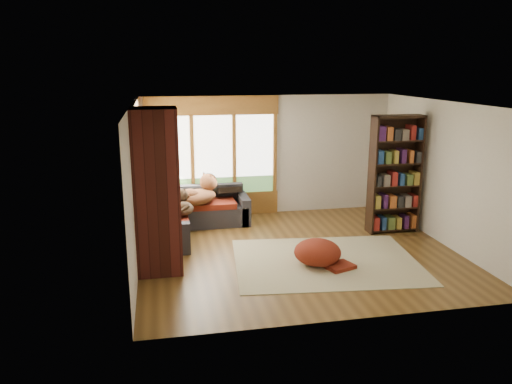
{
  "coord_description": "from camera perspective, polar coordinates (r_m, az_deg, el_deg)",
  "views": [
    {
      "loc": [
        -2.33,
        -8.03,
        3.2
      ],
      "look_at": [
        -0.62,
        0.7,
        0.95
      ],
      "focal_mm": 35.0,
      "sensor_mm": 36.0,
      "label": 1
    }
  ],
  "objects": [
    {
      "name": "windows_left",
      "position": [
        9.43,
        -13.24,
        2.49
      ],
      "size": [
        0.1,
        2.62,
        1.9
      ],
      "color": "#966126",
      "rests_on": "wall_left"
    },
    {
      "name": "sectional_sofa",
      "position": [
        10.16,
        -8.5,
        -2.53
      ],
      "size": [
        2.2,
        2.2,
        0.8
      ],
      "rotation": [
        0.0,
        0.0,
        -0.05
      ],
      "color": "#252329",
      "rests_on": "ground"
    },
    {
      "name": "dog_tan",
      "position": [
        10.04,
        -6.45,
        0.23
      ],
      "size": [
        1.04,
        0.99,
        0.51
      ],
      "rotation": [
        0.0,
        0.0,
        0.66
      ],
      "color": "brown",
      "rests_on": "sectional_sofa"
    },
    {
      "name": "bookshelf",
      "position": [
        10.05,
        15.6,
        1.91
      ],
      "size": [
        0.99,
        0.33,
        2.3
      ],
      "color": "black",
      "rests_on": "ground"
    },
    {
      "name": "wall_left",
      "position": [
        8.27,
        -13.69,
        0.49
      ],
      "size": [
        0.04,
        5.0,
        2.6
      ],
      "primitive_type": "cube",
      "color": "silver",
      "rests_on": "ground"
    },
    {
      "name": "area_rug",
      "position": [
        8.57,
        7.99,
        -7.83
      ],
      "size": [
        3.28,
        2.63,
        0.01
      ],
      "primitive_type": "cube",
      "rotation": [
        0.0,
        0.0,
        -0.1
      ],
      "color": "beige",
      "rests_on": "ground"
    },
    {
      "name": "windows_back",
      "position": [
        10.73,
        -4.88,
        4.21
      ],
      "size": [
        2.82,
        0.1,
        1.9
      ],
      "color": "#966126",
      "rests_on": "wall_back"
    },
    {
      "name": "wall_front",
      "position": [
        6.3,
        11.22,
        -3.66
      ],
      "size": [
        5.5,
        0.04,
        2.6
      ],
      "primitive_type": "cube",
      "color": "silver",
      "rests_on": "ground"
    },
    {
      "name": "roller_blind",
      "position": [
        10.17,
        -13.06,
        5.63
      ],
      "size": [
        0.03,
        0.72,
        0.9
      ],
      "primitive_type": "cube",
      "color": "#5D7A46",
      "rests_on": "wall_left"
    },
    {
      "name": "dog_brindle",
      "position": [
        9.43,
        -8.5,
        -1.17
      ],
      "size": [
        0.44,
        0.71,
        0.38
      ],
      "rotation": [
        0.0,
        0.0,
        1.59
      ],
      "color": "black",
      "rests_on": "sectional_sofa"
    },
    {
      "name": "wall_right",
      "position": [
        9.69,
        20.81,
        1.95
      ],
      "size": [
        0.04,
        5.0,
        2.6
      ],
      "primitive_type": "cube",
      "color": "silver",
      "rests_on": "ground"
    },
    {
      "name": "floor",
      "position": [
        8.96,
        4.79,
        -6.79
      ],
      "size": [
        5.5,
        5.5,
        0.0
      ],
      "primitive_type": "plane",
      "color": "#573A18",
      "rests_on": "ground"
    },
    {
      "name": "wall_back",
      "position": [
        10.95,
        1.37,
        4.2
      ],
      "size": [
        5.5,
        0.04,
        2.6
      ],
      "primitive_type": "cube",
      "color": "silver",
      "rests_on": "ground"
    },
    {
      "name": "pouf",
      "position": [
        8.37,
        7.04,
        -6.77
      ],
      "size": [
        1.02,
        1.02,
        0.42
      ],
      "primitive_type": "ellipsoid",
      "rotation": [
        0.0,
        0.0,
        -0.41
      ],
      "color": "maroon",
      "rests_on": "area_rug"
    },
    {
      "name": "brick_chimney",
      "position": [
        7.92,
        -11.26,
        0.02
      ],
      "size": [
        0.7,
        0.7,
        2.6
      ],
      "primitive_type": "cube",
      "color": "#471914",
      "rests_on": "ground"
    },
    {
      "name": "throw_pillows",
      "position": [
        10.09,
        -8.12,
        0.26
      ],
      "size": [
        1.98,
        1.68,
        0.45
      ],
      "color": "black",
      "rests_on": "sectional_sofa"
    },
    {
      "name": "ceiling",
      "position": [
        8.39,
        5.16,
        10.03
      ],
      "size": [
        5.5,
        5.5,
        0.0
      ],
      "primitive_type": "plane",
      "color": "white"
    }
  ]
}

